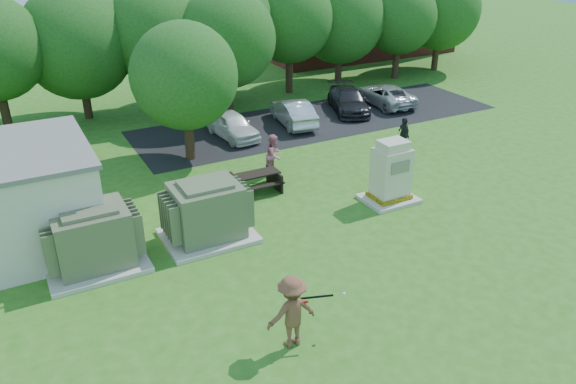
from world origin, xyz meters
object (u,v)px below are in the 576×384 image
picnic_table (256,180)px  person_at_picnic (274,155)px  batter (292,312)px  person_walking_right (404,134)px  car_dark (348,100)px  transformer_left (93,239)px  transformer_right (207,212)px  car_white (232,125)px  generator_cabinet (391,175)px  car_silver_b (385,95)px  car_silver_a (293,112)px

picnic_table → person_at_picnic: person_at_picnic is taller
batter → person_walking_right: size_ratio=1.27×
person_at_picnic → car_dark: size_ratio=0.42×
transformer_left → transformer_right: bearing=0.0°
person_walking_right → car_white: size_ratio=0.43×
generator_cabinet → picnic_table: generator_cabinet is taller
batter → car_dark: bearing=-125.4°
transformer_left → car_white: bearing=46.4°
transformer_right → person_walking_right: size_ratio=1.89×
car_silver_b → batter: bearing=50.6°
batter → car_white: batter is taller
transformer_left → person_at_picnic: size_ratio=1.66×
transformer_right → car_silver_b: transformer_right is taller
transformer_left → car_white: 11.96m
person_at_picnic → car_white: bearing=49.7°
transformer_right → car_silver_a: size_ratio=0.75×
batter → transformer_left: bearing=-56.2°
generator_cabinet → batter: size_ratio=1.21×
generator_cabinet → person_at_picnic: (-2.83, 4.20, -0.16)m
transformer_left → transformer_right: same height
car_silver_a → car_silver_b: (6.37, 0.53, -0.07)m
batter → car_silver_b: 21.22m
person_at_picnic → generator_cabinet: bearing=-93.6°
car_silver_a → car_silver_b: bearing=-166.3°
transformer_left → person_at_picnic: 8.78m
generator_cabinet → picnic_table: 5.23m
transformer_left → generator_cabinet: generator_cabinet is taller
generator_cabinet → transformer_right: bearing=175.1°
transformer_left → batter: bearing=-58.5°
batter → transformer_right: bearing=-87.9°
picnic_table → car_silver_a: (5.16, 6.46, 0.16)m
transformer_left → person_walking_right: transformer_left is taller
batter → car_dark: batter is taller
car_silver_a → generator_cabinet: bearing=93.0°
picnic_table → car_dark: size_ratio=0.43×
transformer_left → car_white: size_ratio=0.81×
car_silver_a → car_silver_b: 6.39m
car_white → car_dark: 7.43m
car_white → car_silver_a: bearing=-0.3°
car_silver_a → car_dark: car_silver_a is taller
picnic_table → person_walking_right: size_ratio=1.17×
generator_cabinet → person_walking_right: (3.78, 3.94, -0.27)m
person_walking_right → car_dark: person_walking_right is taller
transformer_right → batter: 6.00m
picnic_table → person_at_picnic: 1.78m
generator_cabinet → car_white: bearing=105.6°
transformer_right → person_at_picnic: transformer_right is taller
transformer_left → car_silver_a: size_ratio=0.75×
person_walking_right → car_dark: size_ratio=0.37×
generator_cabinet → car_dark: generator_cabinet is taller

